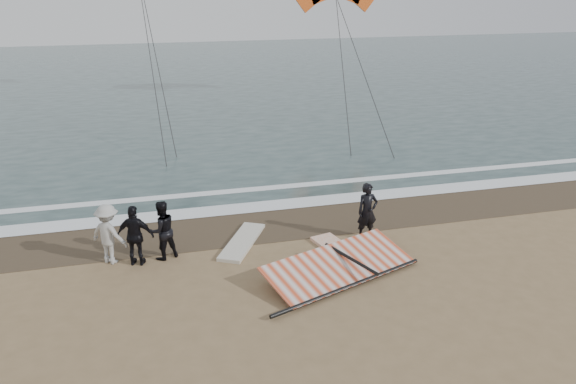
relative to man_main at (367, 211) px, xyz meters
name	(u,v)px	position (x,y,z in m)	size (l,w,h in m)	color
ground	(359,289)	(-1.27, -2.72, -0.87)	(120.00, 120.00, 0.00)	#8C704C
sea	(205,78)	(-1.27, 30.28, -0.85)	(120.00, 54.00, 0.02)	#233838
wet_sand	(308,219)	(-1.27, 1.78, -0.86)	(120.00, 2.80, 0.01)	#4C3D2B
foam_near	(297,203)	(-1.27, 3.18, -0.84)	(120.00, 0.90, 0.01)	white
foam_far	(285,186)	(-1.27, 4.88, -0.84)	(120.00, 0.45, 0.01)	white
man_main	(367,211)	(0.00, 0.00, 0.00)	(0.63, 0.41, 1.73)	black
board_white	(343,253)	(-1.03, -0.85, -0.82)	(0.70, 2.51, 0.10)	white
board_cream	(242,242)	(-3.65, 0.58, -0.81)	(0.67, 2.52, 0.10)	beige
trio_cluster	(133,233)	(-6.69, 0.22, -0.02)	(2.53, 1.22, 1.70)	black
sail_rig	(335,266)	(-1.59, -1.79, -0.67)	(4.47, 3.11, 0.52)	black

